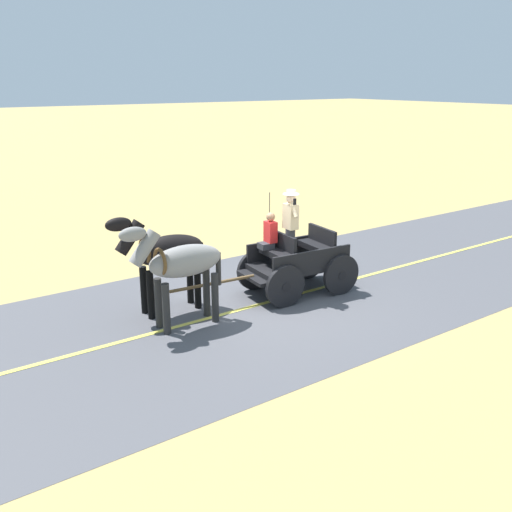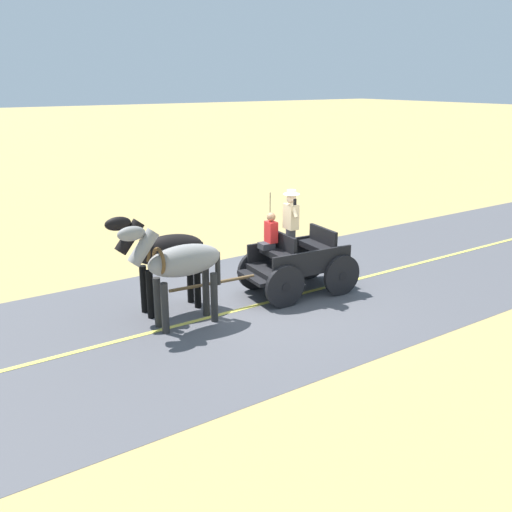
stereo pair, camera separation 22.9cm
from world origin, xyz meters
The scene contains 6 objects.
ground_plane centered at (0.00, 0.00, 0.00)m, with size 200.00×200.00×0.00m, color tan.
road_surface centered at (0.00, 0.00, 0.00)m, with size 6.63×160.00×0.01m, color #4C4C51.
road_centre_stripe centered at (0.00, 0.00, 0.01)m, with size 0.12×160.00×0.00m, color #DBCC4C.
horse_drawn_carriage centered at (0.16, -0.60, 0.82)m, with size 1.62×4.52×2.50m.
horse_near_side centered at (-0.01, 2.45, 1.32)m, with size 0.61×2.13×2.21m.
horse_off_side centered at (0.85, 2.38, 1.32)m, with size 0.63×2.13×2.21m.
Camera 2 is at (-9.72, 7.22, 4.82)m, focal length 39.98 mm.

